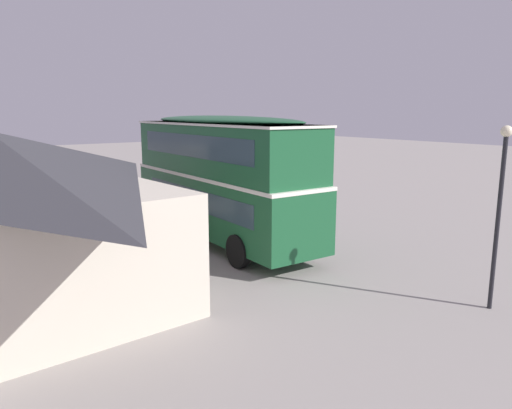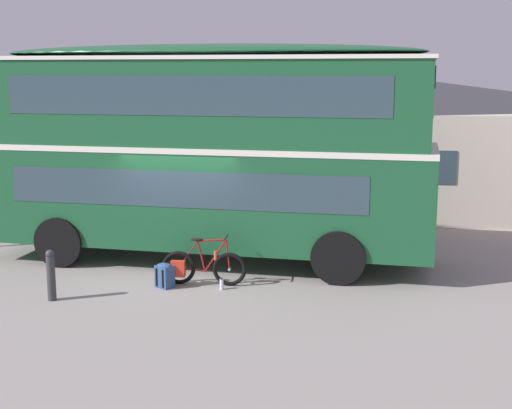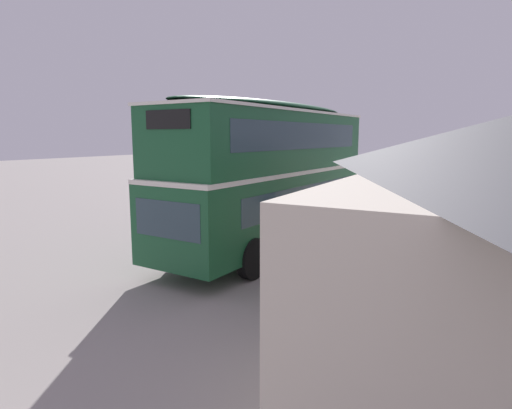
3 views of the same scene
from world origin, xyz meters
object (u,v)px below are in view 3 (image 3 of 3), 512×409
backpack_on_ground (224,231)px  kerb_bollard (226,214)px  touring_bicycle (220,233)px  street_lamp (323,152)px  double_decker_bus (272,169)px  water_bottle_clear_plastic (207,242)px

backpack_on_ground → kerb_bollard: size_ratio=0.51×
touring_bicycle → street_lamp: bearing=-178.4°
double_decker_bus → backpack_on_ground: double_decker_bus is taller
water_bottle_clear_plastic → street_lamp: (-10.28, -0.06, 2.75)m
double_decker_bus → water_bottle_clear_plastic: size_ratio=42.63×
double_decker_bus → kerb_bollard: (-2.13, -3.37, -2.14)m
water_bottle_clear_plastic → touring_bicycle: bearing=156.0°
street_lamp → kerb_bollard: size_ratio=4.76×
double_decker_bus → backpack_on_ground: size_ratio=20.01×
water_bottle_clear_plastic → double_decker_bus: bearing=111.2°
touring_bicycle → street_lamp: street_lamp is taller
double_decker_bus → touring_bicycle: size_ratio=5.79×
touring_bicycle → water_bottle_clear_plastic: bearing=-24.0°
touring_bicycle → water_bottle_clear_plastic: touring_bicycle is taller
double_decker_bus → touring_bicycle: 2.97m
touring_bicycle → water_bottle_clear_plastic: (0.48, -0.21, -0.26)m
kerb_bollard → touring_bicycle: bearing=31.3°
double_decker_bus → street_lamp: double_decker_bus is taller
street_lamp → touring_bicycle: bearing=1.6°
street_lamp → water_bottle_clear_plastic: bearing=0.3°
touring_bicycle → backpack_on_ground: touring_bicycle is taller
backpack_on_ground → water_bottle_clear_plastic: (1.14, 0.08, -0.15)m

